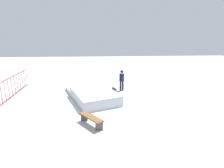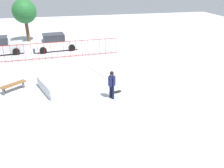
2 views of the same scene
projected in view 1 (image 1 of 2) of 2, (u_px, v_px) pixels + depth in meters
ground_plane at (95, 106)px, 11.34m from camera, size 60.00×60.00×0.00m
skate_ramp at (92, 95)px, 12.68m from camera, size 5.97×4.34×0.74m
skater at (122, 79)px, 14.46m from camera, size 0.44×0.41×1.73m
skateboard at (114, 89)px, 15.00m from camera, size 0.82×0.40×0.09m
park_bench at (91, 119)px, 8.84m from camera, size 1.52×1.28×0.48m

